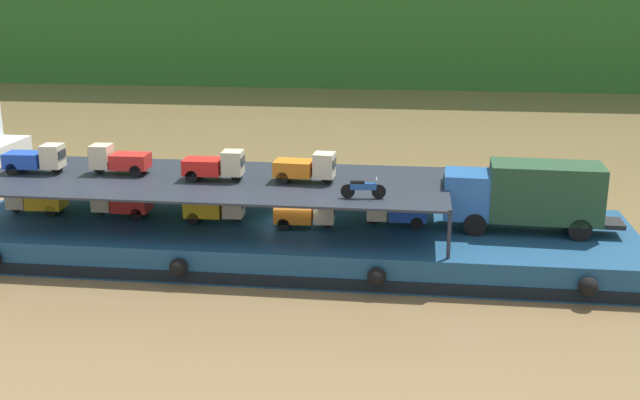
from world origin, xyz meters
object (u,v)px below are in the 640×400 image
object	(u,v)px
cargo_barge	(293,240)
mini_truck_lower_bow	(395,210)
mini_truck_lower_aft	(120,202)
mini_truck_upper_stern	(36,159)
mini_truck_lower_fore	(306,213)
mini_truck_upper_bow	(306,167)
mini_truck_upper_fore	(215,165)
motorcycle_upper_port	(363,188)
mini_truck_lower_mid	(216,207)
covered_lorry	(527,194)
mini_truck_lower_stern	(35,199)
mini_truck_upper_mid	(119,160)

from	to	relation	value
cargo_barge	mini_truck_lower_bow	size ratio (longest dim) A/B	11.12
mini_truck_lower_aft	mini_truck_upper_stern	distance (m)	4.48
cargo_barge	mini_truck_lower_fore	xyz separation A→B (m)	(0.66, -0.37, 1.44)
cargo_barge	mini_truck_lower_fore	distance (m)	1.63
cargo_barge	mini_truck_upper_bow	distance (m)	3.49
mini_truck_lower_aft	mini_truck_lower_bow	xyz separation A→B (m)	(13.00, 0.26, 0.00)
mini_truck_upper_fore	motorcycle_upper_port	size ratio (longest dim) A/B	1.45
mini_truck_lower_aft	mini_truck_lower_mid	world-z (taller)	same
mini_truck_upper_bow	motorcycle_upper_port	world-z (taller)	mini_truck_upper_bow
mini_truck_lower_mid	mini_truck_upper_bow	size ratio (longest dim) A/B	1.00
motorcycle_upper_port	mini_truck_lower_fore	bearing A→B (deg)	145.16
mini_truck_lower_bow	mini_truck_upper_stern	xyz separation A→B (m)	(-17.01, -0.32, 2.00)
mini_truck_upper_stern	mini_truck_upper_bow	size ratio (longest dim) A/B	1.00
mini_truck_lower_mid	mini_truck_upper_stern	world-z (taller)	mini_truck_upper_stern
mini_truck_lower_fore	mini_truck_lower_bow	world-z (taller)	same
covered_lorry	mini_truck_lower_stern	size ratio (longest dim) A/B	2.84
mini_truck_lower_stern	mini_truck_lower_bow	distance (m)	17.24
mini_truck_lower_aft	mini_truck_lower_stern	bearing A→B (deg)	-179.02
mini_truck_lower_mid	mini_truck_upper_fore	distance (m)	2.00
mini_truck_lower_bow	mini_truck_upper_mid	distance (m)	13.18
mini_truck_lower_bow	mini_truck_upper_fore	distance (m)	8.50
mini_truck_lower_mid	mini_truck_lower_fore	world-z (taller)	same
mini_truck_lower_mid	mini_truck_lower_stern	bearing A→B (deg)	178.64
mini_truck_lower_fore	mini_truck_lower_bow	bearing A→B (deg)	12.63
mini_truck_lower_aft	mini_truck_upper_mid	bearing A→B (deg)	96.14
cargo_barge	mini_truck_lower_stern	world-z (taller)	mini_truck_lower_stern
mini_truck_lower_bow	mini_truck_upper_stern	world-z (taller)	mini_truck_upper_stern
mini_truck_upper_fore	covered_lorry	bearing A→B (deg)	1.75
mini_truck_upper_bow	motorcycle_upper_port	size ratio (longest dim) A/B	1.47
mini_truck_lower_bow	mini_truck_lower_stern	bearing A→B (deg)	-178.89
mini_truck_lower_mid	mini_truck_upper_mid	distance (m)	5.18
mini_truck_upper_mid	motorcycle_upper_port	size ratio (longest dim) A/B	1.45
cargo_barge	mini_truck_lower_fore	world-z (taller)	mini_truck_lower_fore
mini_truck_lower_mid	mini_truck_upper_stern	bearing A→B (deg)	178.48
mini_truck_upper_mid	mini_truck_upper_fore	distance (m)	4.82
cargo_barge	mini_truck_lower_stern	distance (m)	12.66
mini_truck_upper_mid	motorcycle_upper_port	bearing A→B (deg)	-13.33
cargo_barge	motorcycle_upper_port	bearing A→B (deg)	-33.83
mini_truck_lower_fore	mini_truck_upper_mid	world-z (taller)	mini_truck_upper_mid
mini_truck_lower_stern	mini_truck_lower_mid	bearing A→B (deg)	-1.36
mini_truck_lower_aft	mini_truck_lower_fore	xyz separation A→B (m)	(8.99, -0.64, 0.00)
covered_lorry	motorcycle_upper_port	xyz separation A→B (m)	(-7.08, -2.62, 0.74)
mini_truck_lower_stern	mini_truck_upper_bow	distance (m)	13.33
covered_lorry	mini_truck_lower_fore	xyz separation A→B (m)	(-9.78, -0.74, -1.00)
cargo_barge	mini_truck_lower_mid	bearing A→B (deg)	-179.71
cargo_barge	mini_truck_upper_mid	distance (m)	9.06
motorcycle_upper_port	mini_truck_upper_bow	bearing A→B (deg)	139.75
mini_truck_lower_aft	mini_truck_upper_fore	size ratio (longest dim) A/B	0.99
cargo_barge	mini_truck_upper_mid	xyz separation A→B (m)	(-8.36, 0.53, 3.44)
mini_truck_upper_mid	mini_truck_upper_fore	world-z (taller)	same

